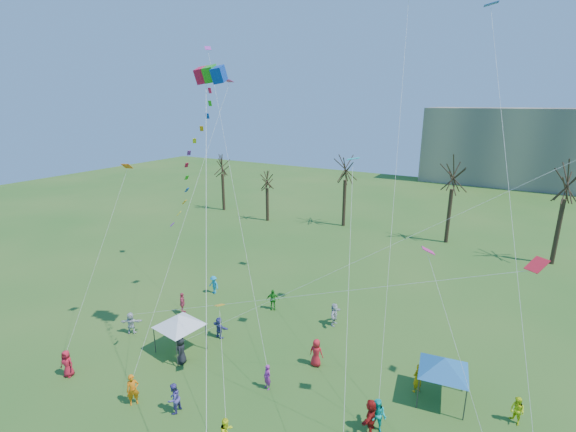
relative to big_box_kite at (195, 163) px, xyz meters
The scene contains 6 objects.
bare_tree_row 33.94m from the big_box_kite, 69.40° to the left, with size 66.97×7.98×10.78m.
big_box_kite is the anchor object (origin of this frame).
canopy_tent_white 10.97m from the big_box_kite, behind, with size 3.65×3.65×2.76m.
canopy_tent_blue 17.67m from the big_box_kite, 17.69° to the left, with size 3.61×3.61×2.73m.
festival_crowd 12.91m from the big_box_kite, 13.26° to the left, with size 26.63×15.16×1.86m.
small_kites_aloft 8.24m from the big_box_kite, 43.88° to the left, with size 29.62×18.92×32.87m.
Camera 1 is at (10.14, -10.97, 16.31)m, focal length 25.00 mm.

